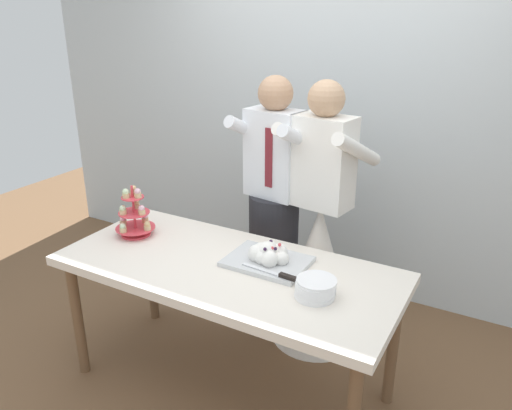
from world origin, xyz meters
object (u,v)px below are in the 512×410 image
object	(u,v)px
plate_stack	(315,288)
person_groom	(274,220)
dessert_table	(228,277)
person_bride	(318,257)
main_cake_tray	(268,256)
cupcake_stand	(134,217)

from	to	relation	value
plate_stack	person_groom	size ratio (longest dim) A/B	0.12
dessert_table	person_bride	world-z (taller)	person_bride
person_bride	person_groom	bearing A→B (deg)	174.93
dessert_table	person_groom	size ratio (longest dim) A/B	1.08
main_cake_tray	person_groom	size ratio (longest dim) A/B	0.26
cupcake_stand	plate_stack	bearing A→B (deg)	-5.52
plate_stack	person_bride	size ratio (longest dim) A/B	0.12
dessert_table	person_bride	bearing A→B (deg)	70.33
plate_stack	person_groom	world-z (taller)	person_groom
main_cake_tray	person_bride	xyz separation A→B (m)	(0.06, 0.55, -0.23)
person_groom	person_bride	world-z (taller)	same
plate_stack	dessert_table	bearing A→B (deg)	173.34
dessert_table	person_groom	distance (m)	0.71
person_groom	person_bride	size ratio (longest dim) A/B	1.00
person_bride	dessert_table	bearing A→B (deg)	-109.67
main_cake_tray	person_bride	distance (m)	0.60
cupcake_stand	main_cake_tray	distance (m)	0.85
dessert_table	plate_stack	size ratio (longest dim) A/B	9.28
person_groom	person_bride	distance (m)	0.37
plate_stack	cupcake_stand	bearing A→B (deg)	174.48
main_cake_tray	plate_stack	bearing A→B (deg)	-27.22
cupcake_stand	plate_stack	size ratio (longest dim) A/B	1.57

